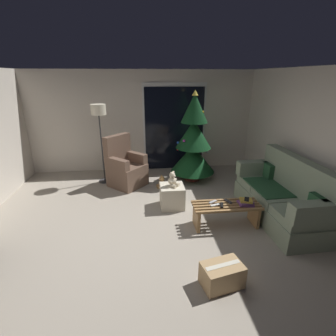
{
  "coord_description": "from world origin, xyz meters",
  "views": [
    {
      "loc": [
        -0.04,
        -3.3,
        2.35
      ],
      "look_at": [
        0.4,
        0.7,
        0.85
      ],
      "focal_mm": 26.5,
      "sensor_mm": 36.0,
      "label": 1
    }
  ],
  "objects_px": {
    "teddy_bear_cream": "(173,180)",
    "book_stack": "(246,202)",
    "couch": "(282,197)",
    "cardboard_box_taped_mid_floor": "(222,275)",
    "coffee_table": "(226,211)",
    "ottoman": "(172,196)",
    "remote_graphite": "(228,201)",
    "christmas_tree": "(193,143)",
    "teddy_bear_honey_by_tree": "(162,183)",
    "remote_white": "(215,205)",
    "cell_phone": "(247,199)",
    "remote_black": "(222,205)",
    "floor_lamp": "(99,117)",
    "remote_silver": "(213,202)",
    "armchair": "(125,168)"
  },
  "relations": [
    {
      "from": "coffee_table",
      "to": "remote_white",
      "type": "relative_size",
      "value": 7.05
    },
    {
      "from": "cell_phone",
      "to": "christmas_tree",
      "type": "distance_m",
      "value": 2.12
    },
    {
      "from": "floor_lamp",
      "to": "cardboard_box_taped_mid_floor",
      "type": "distance_m",
      "value": 4.0
    },
    {
      "from": "couch",
      "to": "cell_phone",
      "type": "xyz_separation_m",
      "value": [
        -0.71,
        -0.18,
        0.09
      ]
    },
    {
      "from": "book_stack",
      "to": "teddy_bear_cream",
      "type": "bearing_deg",
      "value": 144.33
    },
    {
      "from": "remote_silver",
      "to": "book_stack",
      "type": "relative_size",
      "value": 0.58
    },
    {
      "from": "teddy_bear_honey_by_tree",
      "to": "cardboard_box_taped_mid_floor",
      "type": "distance_m",
      "value": 2.86
    },
    {
      "from": "remote_graphite",
      "to": "teddy_bear_honey_by_tree",
      "type": "height_order",
      "value": "remote_graphite"
    },
    {
      "from": "coffee_table",
      "to": "cardboard_box_taped_mid_floor",
      "type": "relative_size",
      "value": 2.08
    },
    {
      "from": "coffee_table",
      "to": "teddy_bear_cream",
      "type": "distance_m",
      "value": 1.11
    },
    {
      "from": "remote_white",
      "to": "teddy_bear_cream",
      "type": "bearing_deg",
      "value": 22.97
    },
    {
      "from": "book_stack",
      "to": "christmas_tree",
      "type": "relative_size",
      "value": 0.13
    },
    {
      "from": "remote_graphite",
      "to": "book_stack",
      "type": "height_order",
      "value": "book_stack"
    },
    {
      "from": "cell_phone",
      "to": "teddy_bear_honey_by_tree",
      "type": "xyz_separation_m",
      "value": [
        -1.23,
        1.65,
        -0.37
      ]
    },
    {
      "from": "ottoman",
      "to": "cardboard_box_taped_mid_floor",
      "type": "bearing_deg",
      "value": -79.89
    },
    {
      "from": "ottoman",
      "to": "cardboard_box_taped_mid_floor",
      "type": "height_order",
      "value": "ottoman"
    },
    {
      "from": "coffee_table",
      "to": "ottoman",
      "type": "relative_size",
      "value": 2.5
    },
    {
      "from": "cell_phone",
      "to": "teddy_bear_honey_by_tree",
      "type": "height_order",
      "value": "cell_phone"
    },
    {
      "from": "remote_white",
      "to": "christmas_tree",
      "type": "distance_m",
      "value": 2.08
    },
    {
      "from": "coffee_table",
      "to": "teddy_bear_honey_by_tree",
      "type": "distance_m",
      "value": 1.86
    },
    {
      "from": "armchair",
      "to": "teddy_bear_honey_by_tree",
      "type": "relative_size",
      "value": 3.96
    },
    {
      "from": "remote_silver",
      "to": "cardboard_box_taped_mid_floor",
      "type": "xyz_separation_m",
      "value": [
        -0.24,
        -1.3,
        -0.26
      ]
    },
    {
      "from": "remote_silver",
      "to": "cardboard_box_taped_mid_floor",
      "type": "height_order",
      "value": "remote_silver"
    },
    {
      "from": "couch",
      "to": "cardboard_box_taped_mid_floor",
      "type": "xyz_separation_m",
      "value": [
        -1.47,
        -1.35,
        -0.26
      ]
    },
    {
      "from": "remote_silver",
      "to": "teddy_bear_cream",
      "type": "distance_m",
      "value": 0.88
    },
    {
      "from": "armchair",
      "to": "cardboard_box_taped_mid_floor",
      "type": "distance_m",
      "value": 3.34
    },
    {
      "from": "armchair",
      "to": "christmas_tree",
      "type": "bearing_deg",
      "value": 4.55
    },
    {
      "from": "cell_phone",
      "to": "floor_lamp",
      "type": "xyz_separation_m",
      "value": [
        -2.53,
        2.14,
        1.01
      ]
    },
    {
      "from": "remote_black",
      "to": "cardboard_box_taped_mid_floor",
      "type": "bearing_deg",
      "value": -90.45
    },
    {
      "from": "couch",
      "to": "cardboard_box_taped_mid_floor",
      "type": "bearing_deg",
      "value": -137.54
    },
    {
      "from": "book_stack",
      "to": "remote_black",
      "type": "bearing_deg",
      "value": 177.72
    },
    {
      "from": "remote_graphite",
      "to": "christmas_tree",
      "type": "bearing_deg",
      "value": 75.48
    },
    {
      "from": "coffee_table",
      "to": "cardboard_box_taped_mid_floor",
      "type": "height_order",
      "value": "coffee_table"
    },
    {
      "from": "coffee_table",
      "to": "armchair",
      "type": "bearing_deg",
      "value": 132.75
    },
    {
      "from": "remote_black",
      "to": "remote_white",
      "type": "xyz_separation_m",
      "value": [
        -0.11,
        0.01,
        0.0
      ]
    },
    {
      "from": "teddy_bear_cream",
      "to": "floor_lamp",
      "type": "bearing_deg",
      "value": 136.38
    },
    {
      "from": "cell_phone",
      "to": "coffee_table",
      "type": "bearing_deg",
      "value": -163.67
    },
    {
      "from": "floor_lamp",
      "to": "cell_phone",
      "type": "bearing_deg",
      "value": -40.21
    },
    {
      "from": "armchair",
      "to": "cardboard_box_taped_mid_floor",
      "type": "bearing_deg",
      "value": -67.63
    },
    {
      "from": "remote_white",
      "to": "teddy_bear_honey_by_tree",
      "type": "xyz_separation_m",
      "value": [
        -0.72,
        1.64,
        -0.29
      ]
    },
    {
      "from": "remote_black",
      "to": "remote_white",
      "type": "relative_size",
      "value": 1.0
    },
    {
      "from": "couch",
      "to": "floor_lamp",
      "type": "relative_size",
      "value": 1.1
    },
    {
      "from": "teddy_bear_cream",
      "to": "book_stack",
      "type": "bearing_deg",
      "value": -35.67
    },
    {
      "from": "remote_white",
      "to": "cell_phone",
      "type": "bearing_deg",
      "value": -106.62
    },
    {
      "from": "coffee_table",
      "to": "remote_white",
      "type": "xyz_separation_m",
      "value": [
        -0.2,
        -0.03,
        0.14
      ]
    },
    {
      "from": "cell_phone",
      "to": "teddy_bear_cream",
      "type": "height_order",
      "value": "teddy_bear_cream"
    },
    {
      "from": "remote_graphite",
      "to": "coffee_table",
      "type": "bearing_deg",
      "value": -145.23
    },
    {
      "from": "floor_lamp",
      "to": "ottoman",
      "type": "bearing_deg",
      "value": -43.62
    },
    {
      "from": "remote_black",
      "to": "teddy_bear_honey_by_tree",
      "type": "xyz_separation_m",
      "value": [
        -0.83,
        1.64,
        -0.29
      ]
    },
    {
      "from": "remote_white",
      "to": "remote_silver",
      "type": "bearing_deg",
      "value": -13.53
    }
  ]
}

